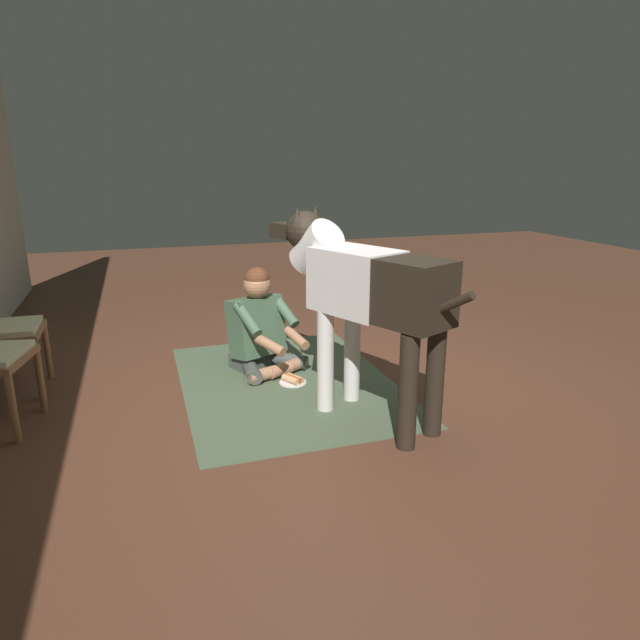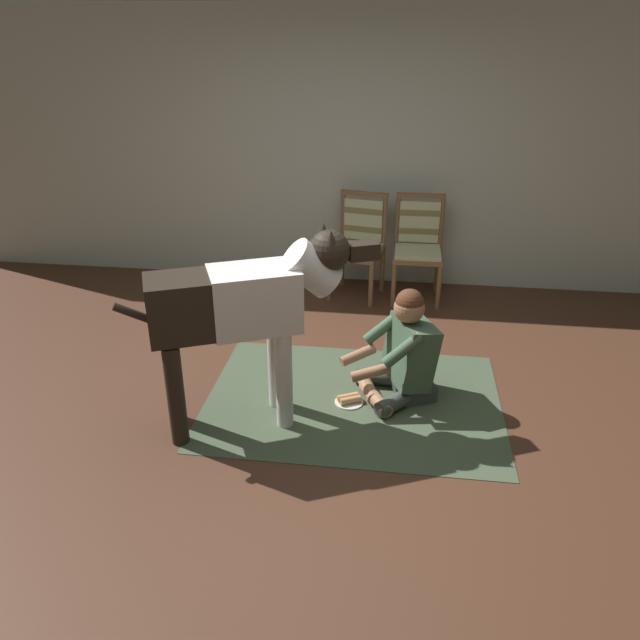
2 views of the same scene
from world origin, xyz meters
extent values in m
plane|color=#512F21|center=(0.00, 0.00, 0.00)|extent=(14.99, 14.99, 0.00)
cube|color=#46553E|center=(0.29, 0.32, 0.00)|extent=(2.05, 1.50, 0.01)
cylinder|color=brown|center=(0.31, 1.95, 0.21)|extent=(0.04, 0.04, 0.42)
cylinder|color=brown|center=(-0.10, 2.04, 0.21)|extent=(0.04, 0.04, 0.42)
cylinder|color=brown|center=(0.93, 1.99, 0.21)|extent=(0.04, 0.04, 0.42)
cylinder|color=brown|center=(0.52, 1.99, 0.21)|extent=(0.04, 0.04, 0.42)
cube|color=brown|center=(0.72, 2.20, 0.44)|extent=(0.46, 0.46, 0.04)
cube|color=beige|center=(0.72, 2.20, 0.48)|extent=(0.42, 0.42, 0.04)
cube|color=#424742|center=(0.69, 0.48, 0.06)|extent=(0.36, 0.41, 0.12)
cylinder|color=#424742|center=(0.61, 0.27, 0.07)|extent=(0.35, 0.37, 0.11)
cylinder|color=#A97555|center=(0.44, 0.27, 0.06)|extent=(0.25, 0.36, 0.09)
cylinder|color=#424742|center=(0.48, 0.55, 0.07)|extent=(0.40, 0.12, 0.11)
cylinder|color=#A97555|center=(0.37, 0.43, 0.06)|extent=(0.21, 0.37, 0.09)
cube|color=#425D44|center=(0.66, 0.46, 0.34)|extent=(0.42, 0.48, 0.47)
cylinder|color=#425D44|center=(0.61, 0.25, 0.46)|extent=(0.30, 0.19, 0.24)
cylinder|color=#A97555|center=(0.40, 0.21, 0.30)|extent=(0.28, 0.14, 0.12)
cylinder|color=#425D44|center=(0.46, 0.57, 0.46)|extent=(0.30, 0.19, 0.24)
cylinder|color=#A97555|center=(0.30, 0.44, 0.30)|extent=(0.27, 0.21, 0.12)
sphere|color=#A97555|center=(0.64, 0.45, 0.68)|extent=(0.21, 0.21, 0.21)
sphere|color=#562E1C|center=(0.64, 0.45, 0.72)|extent=(0.19, 0.19, 0.19)
cylinder|color=silver|center=(-0.23, 0.20, 0.34)|extent=(0.11, 0.11, 0.68)
cylinder|color=silver|center=(-0.13, -0.02, 0.34)|extent=(0.11, 0.11, 0.68)
cylinder|color=black|center=(-0.85, -0.08, 0.34)|extent=(0.11, 0.11, 0.68)
cylinder|color=black|center=(-0.76, -0.30, 0.34)|extent=(0.11, 0.11, 0.68)
cube|color=silver|center=(-0.32, 0.03, 0.87)|extent=(0.63, 0.54, 0.39)
cube|color=black|center=(-0.69, -0.14, 0.87)|extent=(0.56, 0.49, 0.37)
cylinder|color=silver|center=(0.02, 0.18, 1.03)|extent=(0.46, 0.38, 0.39)
sphere|color=black|center=(0.12, 0.22, 1.13)|extent=(0.26, 0.26, 0.26)
cube|color=black|center=(0.32, 0.31, 1.12)|extent=(0.23, 0.19, 0.10)
cone|color=black|center=(0.08, 0.29, 1.23)|extent=(0.12, 0.12, 0.12)
cone|color=black|center=(0.14, 0.15, 1.23)|extent=(0.12, 0.12, 0.12)
cylinder|color=black|center=(-0.92, -0.24, 0.83)|extent=(0.34, 0.18, 0.23)
cylinder|color=silver|center=(0.26, 0.28, 0.01)|extent=(0.20, 0.20, 0.01)
cylinder|color=tan|center=(0.27, 0.27, 0.04)|extent=(0.16, 0.11, 0.05)
cylinder|color=tan|center=(0.25, 0.30, 0.04)|extent=(0.16, 0.11, 0.05)
cylinder|color=#AE532A|center=(0.26, 0.28, 0.04)|extent=(0.16, 0.11, 0.04)
camera|label=1|loc=(-3.41, 1.28, 1.57)|focal=31.07mm
camera|label=2|loc=(0.54, -3.31, 2.36)|focal=34.21mm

